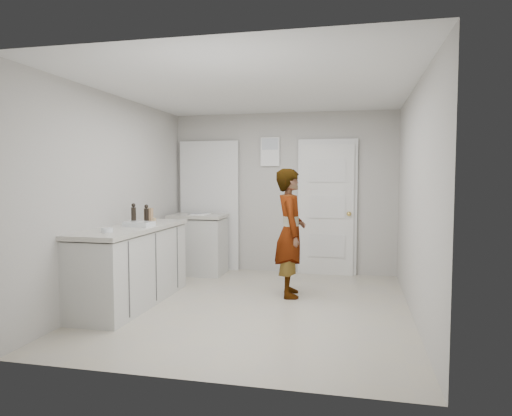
% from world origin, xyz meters
% --- Properties ---
extents(ground, '(4.00, 4.00, 0.00)m').
position_xyz_m(ground, '(0.00, 0.00, 0.00)').
color(ground, '#B0A894').
rests_on(ground, ground).
extents(room_shell, '(4.00, 4.00, 4.00)m').
position_xyz_m(room_shell, '(-0.17, 1.95, 1.02)').
color(room_shell, '#AAA6A0').
rests_on(room_shell, ground).
extents(main_counter, '(0.64, 1.96, 0.93)m').
position_xyz_m(main_counter, '(-1.45, -0.20, 0.43)').
color(main_counter, beige).
rests_on(main_counter, ground).
extents(side_counter, '(0.84, 0.61, 0.93)m').
position_xyz_m(side_counter, '(-1.25, 1.55, 0.43)').
color(side_counter, beige).
rests_on(side_counter, ground).
extents(person, '(0.50, 0.66, 1.61)m').
position_xyz_m(person, '(0.33, 0.56, 0.81)').
color(person, silver).
rests_on(person, ground).
extents(cake_mix_box, '(0.12, 0.06, 0.18)m').
position_xyz_m(cake_mix_box, '(-1.49, 0.33, 1.02)').
color(cake_mix_box, '#A27651').
rests_on(cake_mix_box, main_counter).
extents(spice_jar, '(0.05, 0.05, 0.07)m').
position_xyz_m(spice_jar, '(-1.32, 0.13, 0.96)').
color(spice_jar, tan).
rests_on(spice_jar, main_counter).
extents(oil_cruet_a, '(0.06, 0.06, 0.24)m').
position_xyz_m(oil_cruet_a, '(-1.43, 0.16, 1.04)').
color(oil_cruet_a, black).
rests_on(oil_cruet_a, main_counter).
extents(oil_cruet_b, '(0.06, 0.06, 0.27)m').
position_xyz_m(oil_cruet_b, '(-1.48, -0.08, 1.05)').
color(oil_cruet_b, black).
rests_on(oil_cruet_b, main_counter).
extents(baking_dish, '(0.34, 0.25, 0.06)m').
position_xyz_m(baking_dish, '(-1.36, -0.18, 0.95)').
color(baking_dish, silver).
rests_on(baking_dish, main_counter).
extents(egg_bowl, '(0.12, 0.12, 0.05)m').
position_xyz_m(egg_bowl, '(-1.43, -0.78, 0.95)').
color(egg_bowl, silver).
rests_on(egg_bowl, main_counter).
extents(papers, '(0.26, 0.32, 0.01)m').
position_xyz_m(papers, '(-1.21, 1.53, 0.93)').
color(papers, white).
rests_on(papers, side_counter).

